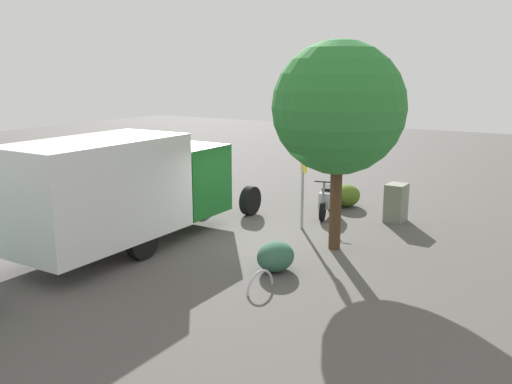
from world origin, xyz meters
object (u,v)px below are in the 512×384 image
at_px(motorcycle, 327,199).
at_px(street_tree, 339,108).
at_px(box_truck_near, 128,185).
at_px(stop_sign, 303,162).
at_px(bike_rack_hoop, 260,290).
at_px(utility_cabinet, 396,203).

height_order(motorcycle, street_tree, street_tree).
height_order(box_truck_near, stop_sign, stop_sign).
bearing_deg(motorcycle, bike_rack_hoop, -0.53).
bearing_deg(bike_rack_hoop, street_tree, 175.80).
bearing_deg(bike_rack_hoop, utility_cabinet, 173.28).
distance_m(motorcycle, bike_rack_hoop, 6.27).
xyz_separation_m(box_truck_near, motorcycle, (-5.37, 3.08, -1.06)).
height_order(stop_sign, bike_rack_hoop, stop_sign).
xyz_separation_m(box_truck_near, bike_rack_hoop, (0.76, 4.31, -1.58)).
bearing_deg(bike_rack_hoop, motorcycle, -168.62).
xyz_separation_m(stop_sign, utility_cabinet, (-2.11, 2.04, -1.34)).
xyz_separation_m(street_tree, bike_rack_hoop, (3.26, -0.24, -3.51)).
bearing_deg(street_tree, box_truck_near, -61.19).
bearing_deg(box_truck_near, utility_cabinet, -40.56).
bearing_deg(street_tree, bike_rack_hoop, -4.20).
relative_size(motorcycle, stop_sign, 0.62).
xyz_separation_m(box_truck_near, utility_cabinet, (-5.81, 5.08, -1.02)).
relative_size(street_tree, bike_rack_hoop, 6.04).
relative_size(box_truck_near, street_tree, 1.52).
relative_size(motorcycle, utility_cabinet, 1.58).
distance_m(motorcycle, stop_sign, 2.16).
relative_size(motorcycle, bike_rack_hoop, 2.11).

